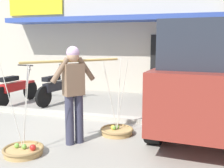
% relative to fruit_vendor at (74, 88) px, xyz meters
% --- Properties ---
extents(ground_plane, '(90.00, 90.00, 0.00)m').
position_rel_fruit_vendor_xyz_m(ground_plane, '(-0.31, 0.86, -0.98)').
color(ground_plane, '#9E998C').
extents(sidewalk_curb, '(20.00, 0.24, 0.10)m').
position_rel_fruit_vendor_xyz_m(sidewalk_curb, '(-0.31, 1.56, -0.93)').
color(sidewalk_curb, '#BAB4A5').
rests_on(sidewalk_curb, ground).
extents(fruit_vendor, '(1.19, 1.38, 1.70)m').
position_rel_fruit_vendor_xyz_m(fruit_vendor, '(0.00, 0.00, 0.00)').
color(fruit_vendor, '#38384C').
rests_on(fruit_vendor, ground).
extents(fruit_basket_left_side, '(0.64, 0.64, 1.45)m').
position_rel_fruit_vendor_xyz_m(fruit_basket_left_side, '(0.58, 0.68, -0.91)').
color(fruit_basket_left_side, tan).
rests_on(fruit_basket_left_side, ground).
extents(fruit_basket_right_side, '(0.64, 0.64, 1.45)m').
position_rel_fruit_vendor_xyz_m(fruit_basket_right_side, '(-0.57, -0.68, -0.90)').
color(fruit_basket_right_side, tan).
rests_on(fruit_basket_right_side, ground).
extents(motorcycle_nearest_shop, '(0.54, 1.82, 1.09)m').
position_rel_fruit_vendor_xyz_m(motorcycle_nearest_shop, '(-2.92, 2.39, -0.53)').
color(motorcycle_nearest_shop, black).
rests_on(motorcycle_nearest_shop, ground).
extents(motorcycle_second_in_row, '(0.56, 1.80, 1.09)m').
position_rel_fruit_vendor_xyz_m(motorcycle_second_in_row, '(-1.81, 2.79, -0.53)').
color(motorcycle_second_in_row, black).
rests_on(motorcycle_second_in_row, ground).
extents(parked_truck, '(2.45, 4.93, 2.10)m').
position_rel_fruit_vendor_xyz_m(parked_truck, '(2.40, 1.77, 0.15)').
color(parked_truck, maroon).
rests_on(parked_truck, ground).
extents(storefront_building, '(13.00, 6.00, 4.20)m').
position_rel_fruit_vendor_xyz_m(storefront_building, '(-0.87, 7.56, 1.12)').
color(storefront_building, beige).
rests_on(storefront_building, ground).
extents(wooden_crate, '(0.44, 0.36, 0.32)m').
position_rel_fruit_vendor_xyz_m(wooden_crate, '(1.37, 2.94, -0.82)').
color(wooden_crate, olive).
rests_on(wooden_crate, ground).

